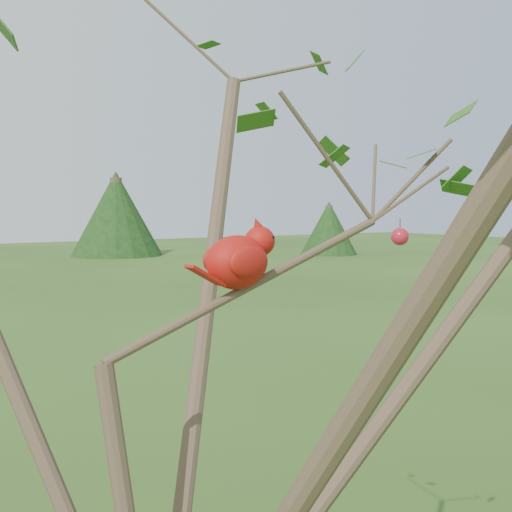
{
  "coord_description": "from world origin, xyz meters",
  "views": [
    {
      "loc": [
        -0.43,
        -1.01,
        2.23
      ],
      "look_at": [
        0.27,
        0.09,
        2.13
      ],
      "focal_mm": 45.0,
      "sensor_mm": 36.0,
      "label": 1
    }
  ],
  "objects": [
    {
      "name": "cardinal",
      "position": [
        0.23,
        0.08,
        2.13
      ],
      "size": [
        0.22,
        0.13,
        0.16
      ],
      "rotation": [
        0.0,
        0.0,
        0.16
      ],
      "color": "#AC170E",
      "rests_on": "ground"
    },
    {
      "name": "crabapple_tree",
      "position": [
        0.03,
        -0.02,
        2.12
      ],
      "size": [
        2.35,
        2.05,
        2.95
      ],
      "color": "#3D2F21",
      "rests_on": "ground"
    }
  ]
}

